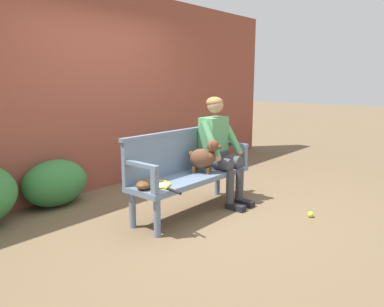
{
  "coord_description": "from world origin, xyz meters",
  "views": [
    {
      "loc": [
        -3.13,
        -2.66,
        1.53
      ],
      "look_at": [
        0.0,
        0.0,
        0.7
      ],
      "focal_mm": 34.53,
      "sensor_mm": 36.0,
      "label": 1
    }
  ],
  "objects_px": {
    "dog_on_bench": "(205,156)",
    "baseball_glove": "(145,184)",
    "garden_bench": "(192,180)",
    "tennis_racket": "(159,185)",
    "person_seated": "(219,146)",
    "tennis_ball": "(311,214)"
  },
  "relations": [
    {
      "from": "baseball_glove",
      "to": "tennis_ball",
      "type": "relative_size",
      "value": 3.33
    },
    {
      "from": "tennis_ball",
      "to": "dog_on_bench",
      "type": "bearing_deg",
      "value": 118.52
    },
    {
      "from": "person_seated",
      "to": "tennis_ball",
      "type": "bearing_deg",
      "value": -77.29
    },
    {
      "from": "person_seated",
      "to": "garden_bench",
      "type": "bearing_deg",
      "value": 178.75
    },
    {
      "from": "dog_on_bench",
      "to": "tennis_racket",
      "type": "bearing_deg",
      "value": 177.97
    },
    {
      "from": "person_seated",
      "to": "dog_on_bench",
      "type": "distance_m",
      "value": 0.34
    },
    {
      "from": "garden_bench",
      "to": "person_seated",
      "type": "bearing_deg",
      "value": -1.25
    },
    {
      "from": "garden_bench",
      "to": "dog_on_bench",
      "type": "height_order",
      "value": "dog_on_bench"
    },
    {
      "from": "dog_on_bench",
      "to": "tennis_ball",
      "type": "bearing_deg",
      "value": -61.48
    },
    {
      "from": "tennis_ball",
      "to": "baseball_glove",
      "type": "bearing_deg",
      "value": 142.45
    },
    {
      "from": "person_seated",
      "to": "tennis_racket",
      "type": "relative_size",
      "value": 2.28
    },
    {
      "from": "garden_bench",
      "to": "person_seated",
      "type": "height_order",
      "value": "person_seated"
    },
    {
      "from": "person_seated",
      "to": "tennis_racket",
      "type": "xyz_separation_m",
      "value": [
        -1.06,
        -0.02,
        -0.26
      ]
    },
    {
      "from": "garden_bench",
      "to": "tennis_ball",
      "type": "relative_size",
      "value": 24.96
    },
    {
      "from": "garden_bench",
      "to": "tennis_racket",
      "type": "relative_size",
      "value": 2.84
    },
    {
      "from": "dog_on_bench",
      "to": "baseball_glove",
      "type": "xyz_separation_m",
      "value": [
        -0.89,
        0.06,
        -0.16
      ]
    },
    {
      "from": "person_seated",
      "to": "tennis_ball",
      "type": "height_order",
      "value": "person_seated"
    },
    {
      "from": "dog_on_bench",
      "to": "tennis_racket",
      "type": "distance_m",
      "value": 0.75
    },
    {
      "from": "garden_bench",
      "to": "baseball_glove",
      "type": "relative_size",
      "value": 7.49
    },
    {
      "from": "tennis_ball",
      "to": "person_seated",
      "type": "bearing_deg",
      "value": 102.71
    },
    {
      "from": "dog_on_bench",
      "to": "tennis_racket",
      "type": "xyz_separation_m",
      "value": [
        -0.73,
        0.03,
        -0.19
      ]
    },
    {
      "from": "tennis_racket",
      "to": "tennis_ball",
      "type": "bearing_deg",
      "value": -39.91
    }
  ]
}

